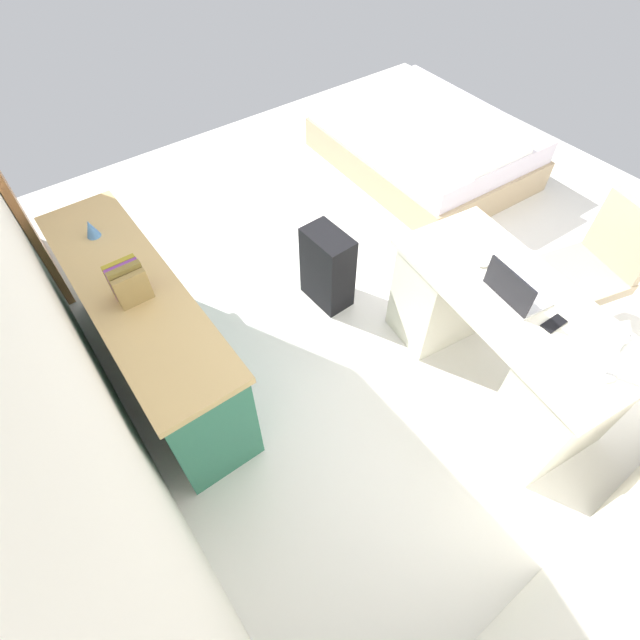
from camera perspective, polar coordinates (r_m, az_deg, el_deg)
name	(u,v)px	position (r m, az deg, el deg)	size (l,w,h in m)	color
ground_plane	(390,268)	(3.82, 8.33, 6.20)	(5.43, 5.43, 0.00)	silver
wall_back	(8,253)	(2.24, -33.29, 6.76)	(4.23, 0.10, 2.74)	white
desk	(499,338)	(3.01, 20.64, -2.08)	(1.52, 0.85, 0.75)	silver
office_chair	(586,278)	(3.57, 29.18, 4.45)	(0.56, 0.56, 0.94)	black
credenza	(149,332)	(3.03, -19.78, -1.31)	(1.80, 0.48, 0.79)	#2D7056
bed	(424,144)	(4.87, 12.32, 19.90)	(1.96, 1.49, 0.58)	tan
suitcase_black	(327,268)	(3.36, 0.88, 6.21)	(0.36, 0.22, 0.59)	black
laptop	(514,290)	(2.71, 22.22, 3.30)	(0.34, 0.26, 0.21)	#B7B7BC
computer_mouse	(485,263)	(2.87, 19.14, 6.51)	(0.06, 0.10, 0.03)	white
cell_phone_near_laptop	(554,324)	(2.70, 26.20, -0.38)	(0.07, 0.14, 0.01)	black
desk_lamp	(621,335)	(2.44, 32.36, -1.48)	(0.16, 0.11, 0.34)	silver
book_row	(128,282)	(2.63, -21.93, 4.24)	(0.15, 0.17, 0.21)	#997D48
figurine_small	(91,229)	(3.12, -25.72, 9.82)	(0.08, 0.08, 0.11)	#4C7FBF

